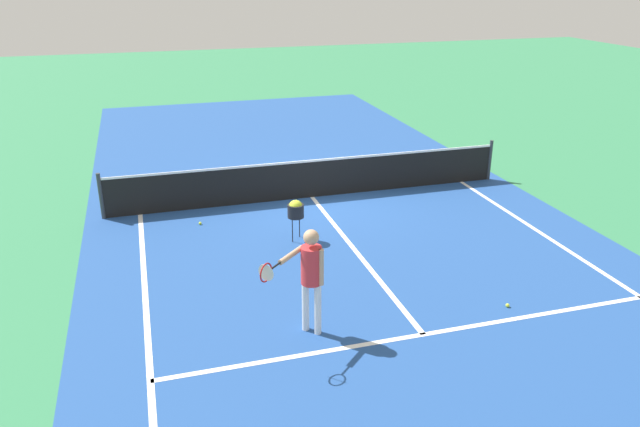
{
  "coord_description": "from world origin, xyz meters",
  "views": [
    {
      "loc": [
        -3.85,
        -13.79,
        5.31
      ],
      "look_at": [
        -0.82,
        -3.49,
        1.0
      ],
      "focal_mm": 34.64,
      "sensor_mm": 36.0,
      "label": 1
    }
  ],
  "objects_px": {
    "net": "(312,178)",
    "tennis_ball_mid_court": "(508,305)",
    "player_near": "(310,270)",
    "ball_hopper": "(296,209)",
    "tennis_ball_near_net": "(200,223)"
  },
  "relations": [
    {
      "from": "tennis_ball_mid_court",
      "to": "tennis_ball_near_net",
      "type": "bearing_deg",
      "value": 132.12
    },
    {
      "from": "net",
      "to": "ball_hopper",
      "type": "distance_m",
      "value": 2.57
    },
    {
      "from": "player_near",
      "to": "ball_hopper",
      "type": "bearing_deg",
      "value": 79.34
    },
    {
      "from": "net",
      "to": "tennis_ball_mid_court",
      "type": "bearing_deg",
      "value": -74.15
    },
    {
      "from": "net",
      "to": "tennis_ball_mid_court",
      "type": "relative_size",
      "value": 149.98
    },
    {
      "from": "player_near",
      "to": "ball_hopper",
      "type": "relative_size",
      "value": 1.98
    },
    {
      "from": "tennis_ball_near_net",
      "to": "ball_hopper",
      "type": "bearing_deg",
      "value": -36.56
    },
    {
      "from": "net",
      "to": "player_near",
      "type": "relative_size",
      "value": 5.72
    },
    {
      "from": "player_near",
      "to": "tennis_ball_mid_court",
      "type": "height_order",
      "value": "player_near"
    },
    {
      "from": "player_near",
      "to": "ball_hopper",
      "type": "height_order",
      "value": "player_near"
    },
    {
      "from": "player_near",
      "to": "tennis_ball_mid_court",
      "type": "xyz_separation_m",
      "value": [
        3.37,
        -0.2,
        -1.05
      ]
    },
    {
      "from": "ball_hopper",
      "to": "tennis_ball_near_net",
      "type": "relative_size",
      "value": 13.25
    },
    {
      "from": "tennis_ball_mid_court",
      "to": "player_near",
      "type": "bearing_deg",
      "value": 176.63
    },
    {
      "from": "player_near",
      "to": "ball_hopper",
      "type": "distance_m",
      "value": 3.56
    },
    {
      "from": "ball_hopper",
      "to": "net",
      "type": "bearing_deg",
      "value": 66.88
    }
  ]
}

